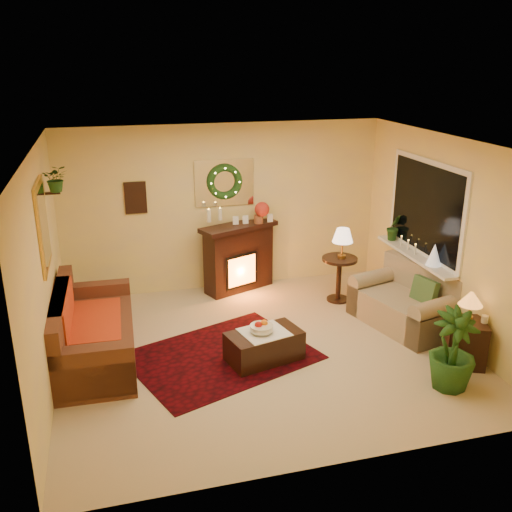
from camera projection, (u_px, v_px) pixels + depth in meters
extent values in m
plane|color=beige|center=(263.00, 350.00, 7.27)|extent=(5.00, 5.00, 0.00)
plane|color=white|center=(264.00, 145.00, 6.40)|extent=(5.00, 5.00, 0.00)
plane|color=#EFD88C|center=(225.00, 208.00, 8.89)|extent=(5.00, 5.00, 0.00)
plane|color=#EFD88C|center=(336.00, 339.00, 4.79)|extent=(5.00, 5.00, 0.00)
plane|color=#EFD88C|center=(44.00, 273.00, 6.23)|extent=(4.50, 4.50, 0.00)
plane|color=#EFD88C|center=(447.00, 237.00, 7.45)|extent=(4.50, 4.50, 0.00)
cube|color=#4E100B|center=(222.00, 356.00, 7.11)|extent=(2.57, 2.25, 0.01)
cube|color=#3B1A10|center=(95.00, 326.00, 6.95)|extent=(0.96, 2.08, 0.88)
cube|color=red|center=(89.00, 320.00, 7.04)|extent=(0.76, 1.24, 0.02)
cube|color=black|center=(239.00, 256.00, 8.99)|extent=(1.15, 0.74, 1.01)
sphere|color=#B62B20|center=(262.00, 209.00, 8.80)|extent=(0.23, 0.23, 0.23)
cylinder|color=silver|center=(209.00, 216.00, 8.60)|extent=(0.06, 0.06, 0.19)
cylinder|color=white|center=(220.00, 214.00, 8.68)|extent=(0.06, 0.06, 0.18)
cube|color=white|center=(224.00, 183.00, 8.73)|extent=(0.92, 0.02, 0.72)
torus|color=#194719|center=(225.00, 182.00, 8.69)|extent=(0.55, 0.11, 0.55)
cube|color=#381E11|center=(136.00, 198.00, 8.46)|extent=(0.32, 0.03, 0.48)
cube|color=gold|center=(43.00, 226.00, 6.36)|extent=(0.03, 0.84, 1.00)
imported|color=#194719|center=(58.00, 191.00, 7.00)|extent=(0.33, 0.28, 0.36)
cube|color=tan|center=(404.00, 297.00, 7.81)|extent=(1.17, 1.60, 0.83)
cube|color=white|center=(426.00, 209.00, 7.86)|extent=(0.03, 1.86, 1.36)
cube|color=black|center=(425.00, 209.00, 7.86)|extent=(0.02, 1.70, 1.22)
cube|color=white|center=(415.00, 256.00, 8.06)|extent=(0.22, 1.86, 0.04)
cone|color=silver|center=(434.00, 255.00, 7.59)|extent=(0.20, 0.20, 0.30)
imported|color=#103515|center=(394.00, 228.00, 8.61)|extent=(0.29, 0.23, 0.53)
cylinder|color=black|center=(339.00, 280.00, 8.64)|extent=(0.54, 0.54, 0.69)
cone|color=beige|center=(342.00, 246.00, 8.43)|extent=(0.31, 0.31, 0.47)
cube|color=black|center=(464.00, 343.00, 6.87)|extent=(0.60, 0.60, 0.56)
cone|color=orange|center=(470.00, 306.00, 6.74)|extent=(0.29, 0.29, 0.42)
cube|color=black|center=(264.00, 345.00, 6.96)|extent=(0.99, 0.70, 0.38)
cylinder|color=silver|center=(262.00, 328.00, 6.86)|extent=(0.28, 0.28, 0.07)
imported|color=#1A3B1B|center=(452.00, 351.00, 6.31)|extent=(1.58, 1.58, 2.81)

